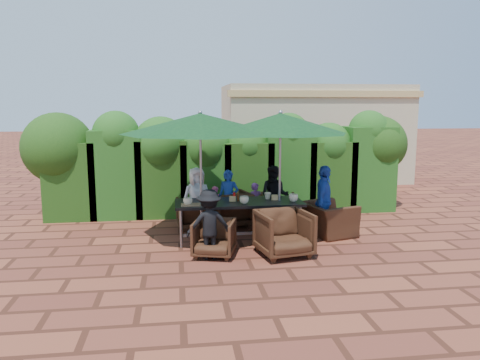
{
  "coord_description": "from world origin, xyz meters",
  "views": [
    {
      "loc": [
        -1.15,
        -8.59,
        2.55
      ],
      "look_at": [
        0.08,
        0.4,
        1.1
      ],
      "focal_mm": 35.0,
      "sensor_mm": 36.0,
      "label": 1
    }
  ],
  "objects": [
    {
      "name": "chair_near_left",
      "position": [
        -0.55,
        -0.9,
        0.35
      ],
      "size": [
        0.82,
        0.79,
        0.7
      ],
      "primitive_type": "imported",
      "rotation": [
        0.0,
        0.0,
        -0.27
      ],
      "color": "black",
      "rests_on": "ground"
    },
    {
      "name": "cup_a",
      "position": [
        -0.96,
        -0.17,
        0.82
      ],
      "size": [
        0.17,
        0.17,
        0.13
      ],
      "primitive_type": "imported",
      "color": "beige",
      "rests_on": "dining_table"
    },
    {
      "name": "cup_d",
      "position": [
        0.59,
        0.17,
        0.81
      ],
      "size": [
        0.14,
        0.14,
        0.13
      ],
      "primitive_type": "imported",
      "color": "beige",
      "rests_on": "dining_table"
    },
    {
      "name": "umbrella_left",
      "position": [
        -0.7,
        0.07,
        2.21
      ],
      "size": [
        2.95,
        2.95,
        2.46
      ],
      "color": "gray",
      "rests_on": "ground"
    },
    {
      "name": "serving_tray",
      "position": [
        -0.91,
        -0.2,
        0.76
      ],
      "size": [
        0.35,
        0.25,
        0.02
      ],
      "primitive_type": "cube",
      "color": "#986F49",
      "rests_on": "dining_table"
    },
    {
      "name": "adult_end_right",
      "position": [
        1.67,
        0.02,
        0.7
      ],
      "size": [
        0.71,
        0.92,
        1.41
      ],
      "primitive_type": "imported",
      "rotation": [
        0.0,
        0.0,
        1.16
      ],
      "color": "#2046AD",
      "rests_on": "ground"
    },
    {
      "name": "adult_near_left",
      "position": [
        -0.63,
        -1.0,
        0.59
      ],
      "size": [
        0.78,
        0.41,
        1.18
      ],
      "primitive_type": "imported",
      "rotation": [
        0.0,
        0.0,
        3.24
      ],
      "color": "black",
      "rests_on": "ground"
    },
    {
      "name": "adult_far_right",
      "position": [
        0.9,
        0.98,
        0.64
      ],
      "size": [
        0.72,
        0.59,
        1.29
      ],
      "primitive_type": "imported",
      "rotation": [
        0.0,
        0.0,
        -0.4
      ],
      "color": "black",
      "rests_on": "ground"
    },
    {
      "name": "pedestrian_c",
      "position": [
        3.66,
        4.2,
        0.82
      ],
      "size": [
        1.1,
        1.05,
        1.64
      ],
      "primitive_type": "imported",
      "rotation": [
        0.0,
        0.0,
        2.42
      ],
      "color": "gray",
      "rests_on": "ground"
    },
    {
      "name": "ketchup_bottle",
      "position": [
        -0.08,
        0.05,
        0.83
      ],
      "size": [
        0.04,
        0.04,
        0.17
      ],
      "primitive_type": "cylinder",
      "color": "#B20C0A",
      "rests_on": "dining_table"
    },
    {
      "name": "chair_near_right",
      "position": [
        0.64,
        -1.03,
        0.43
      ],
      "size": [
        0.97,
        0.93,
        0.86
      ],
      "primitive_type": "imported",
      "rotation": [
        0.0,
        0.0,
        0.19
      ],
      "color": "black",
      "rests_on": "ground"
    },
    {
      "name": "chair_far_mid",
      "position": [
        -0.05,
        1.06,
        0.41
      ],
      "size": [
        0.96,
        0.92,
        0.82
      ],
      "primitive_type": "imported",
      "rotation": [
        0.0,
        0.0,
        3.38
      ],
      "color": "black",
      "rests_on": "ground"
    },
    {
      "name": "cup_b",
      "position": [
        -0.58,
        0.1,
        0.82
      ],
      "size": [
        0.15,
        0.15,
        0.14
      ],
      "primitive_type": "imported",
      "color": "beige",
      "rests_on": "dining_table"
    },
    {
      "name": "ground",
      "position": [
        0.0,
        0.0,
        0.0
      ],
      "size": [
        80.0,
        80.0,
        0.0
      ],
      "primitive_type": "plane",
      "color": "brown",
      "rests_on": "ground"
    },
    {
      "name": "hedge_wall",
      "position": [
        -0.17,
        2.32,
        1.3
      ],
      "size": [
        9.1,
        1.6,
        2.44
      ],
      "color": "black",
      "rests_on": "ground"
    },
    {
      "name": "building",
      "position": [
        3.5,
        6.99,
        1.61
      ],
      "size": [
        6.2,
        3.08,
        3.2
      ],
      "color": "#BDB48C",
      "rests_on": "ground"
    },
    {
      "name": "number_block_left",
      "position": [
        -0.12,
        0.04,
        0.8
      ],
      "size": [
        0.12,
        0.06,
        0.1
      ],
      "primitive_type": "cube",
      "color": "tan",
      "rests_on": "dining_table"
    },
    {
      "name": "child_right",
      "position": [
        0.52,
        1.15,
        0.45
      ],
      "size": [
        0.39,
        0.35,
        0.9
      ],
      "primitive_type": "imported",
      "rotation": [
        0.0,
        0.0,
        0.3
      ],
      "color": "#984AA0",
      "rests_on": "ground"
    },
    {
      "name": "adult_far_mid",
      "position": [
        -0.08,
        1.02,
        0.61
      ],
      "size": [
        0.53,
        0.47,
        1.21
      ],
      "primitive_type": "imported",
      "rotation": [
        0.0,
        0.0,
        -0.31
      ],
      "color": "#2046AD",
      "rests_on": "ground"
    },
    {
      "name": "umbrella_right",
      "position": [
        0.79,
        0.02,
        2.21
      ],
      "size": [
        2.57,
        2.57,
        2.46
      ],
      "color": "gray",
      "rests_on": "ground"
    },
    {
      "name": "chair_far_right",
      "position": [
        0.97,
        1.04,
        0.38
      ],
      "size": [
        0.86,
        0.82,
        0.75
      ],
      "primitive_type": "imported",
      "rotation": [
        0.0,
        0.0,
        2.93
      ],
      "color": "black",
      "rests_on": "ground"
    },
    {
      "name": "chair_far_left",
      "position": [
        -0.8,
        1.01,
        0.35
      ],
      "size": [
        0.76,
        0.72,
        0.71
      ],
      "primitive_type": "imported",
      "rotation": [
        0.0,
        0.0,
        3.26
      ],
      "color": "black",
      "rests_on": "ground"
    },
    {
      "name": "cup_c",
      "position": [
        0.08,
        -0.19,
        0.82
      ],
      "size": [
        0.17,
        0.17,
        0.14
      ],
      "primitive_type": "imported",
      "color": "beige",
      "rests_on": "dining_table"
    },
    {
      "name": "pedestrian_b",
      "position": [
        2.23,
        4.5,
        0.92
      ],
      "size": [
        1.0,
        0.76,
        1.84
      ],
      "primitive_type": "imported",
      "rotation": [
        0.0,
        0.0,
        3.42
      ],
      "color": "#EB538C",
      "rests_on": "ground"
    },
    {
      "name": "dining_table",
      "position": [
        0.01,
        0.02,
        0.68
      ],
      "size": [
        2.41,
        0.9,
        0.75
      ],
      "color": "black",
      "rests_on": "ground"
    },
    {
      "name": "adult_far_left",
      "position": [
        -0.75,
        0.95,
        0.64
      ],
      "size": [
        0.72,
        0.54,
        1.29
      ],
      "primitive_type": "imported",
      "rotation": [
        0.0,
        0.0,
        0.29
      ],
      "color": "silver",
      "rests_on": "ground"
    },
    {
      "name": "child_left",
      "position": [
        -0.35,
        1.15,
        0.42
      ],
      "size": [
        0.31,
        0.26,
        0.85
      ],
      "primitive_type": "imported",
      "rotation": [
        0.0,
        0.0,
        0.03
      ],
      "color": "#EB538C",
      "rests_on": "ground"
    },
    {
      "name": "pedestrian_a",
      "position": [
        1.59,
        4.22,
        0.87
      ],
      "size": [
        1.69,
        0.82,
        1.73
      ],
      "primitive_type": "imported",
      "rotation": [
        0.0,
        0.0,
        2.99
      ],
      "color": "green",
      "rests_on": "ground"
    },
    {
      "name": "cup_e",
      "position": [
        1.02,
        -0.13,
        0.82
      ],
      "size": [
        0.18,
        0.18,
        0.14
      ],
      "primitive_type": "imported",
      "color": "beige",
      "rests_on": "dining_table"
    },
    {
      "name": "sauce_bottle",
      "position": [
        -0.01,
        0.05,
        0.83
      ],
      "size": [
        0.04,
        0.04,
        0.17
      ],
      "primitive_type": "cylinder",
      "color": "#4C230C",
      "rests_on": "dining_table"
    },
    {
      "name": "chair_end_right",
      "position": [
        1.8,
        0.12,
        0.43
      ],
      "size": [
        0.89,
        1.12,
        0.86
      ],
      "primitive_type": "imported",
      "rotation": [
        0.0,
        0.0,
        1.86
      ],
      "color": "black",
      "rests_on": "ground"
    },
    {
      "name": "number_block_right",
      "position": [
        0.7,
        0.06,
        0.8
      ],
      "size": [
        0.12,
        0.06,
        0.1
      ],
      "primitive_type": "cube",
      "color": "tan",
      "rests_on": "dining_table"
    }
  ]
}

